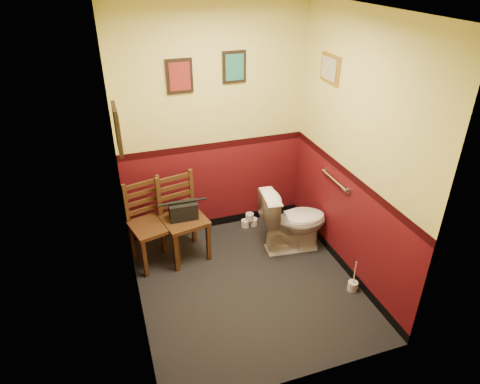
% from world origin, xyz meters
% --- Properties ---
extents(floor, '(2.20, 2.40, 0.00)m').
position_xyz_m(floor, '(0.00, 0.00, 0.00)').
color(floor, black).
rests_on(floor, ground).
extents(ceiling, '(2.20, 2.40, 0.00)m').
position_xyz_m(ceiling, '(0.00, 0.00, 2.70)').
color(ceiling, silver).
rests_on(ceiling, ground).
extents(wall_back, '(2.20, 0.00, 2.70)m').
position_xyz_m(wall_back, '(0.00, 1.20, 1.35)').
color(wall_back, '#550E14').
rests_on(wall_back, ground).
extents(wall_front, '(2.20, 0.00, 2.70)m').
position_xyz_m(wall_front, '(0.00, -1.20, 1.35)').
color(wall_front, '#550E14').
rests_on(wall_front, ground).
extents(wall_left, '(0.00, 2.40, 2.70)m').
position_xyz_m(wall_left, '(-1.10, 0.00, 1.35)').
color(wall_left, '#550E14').
rests_on(wall_left, ground).
extents(wall_right, '(0.00, 2.40, 2.70)m').
position_xyz_m(wall_right, '(1.10, 0.00, 1.35)').
color(wall_right, '#550E14').
rests_on(wall_right, ground).
extents(grab_bar, '(0.05, 0.56, 0.06)m').
position_xyz_m(grab_bar, '(1.07, 0.25, 0.95)').
color(grab_bar, silver).
rests_on(grab_bar, wall_right).
extents(framed_print_back_a, '(0.28, 0.04, 0.36)m').
position_xyz_m(framed_print_back_a, '(-0.35, 1.18, 1.95)').
color(framed_print_back_a, black).
rests_on(framed_print_back_a, wall_back).
extents(framed_print_back_b, '(0.26, 0.04, 0.34)m').
position_xyz_m(framed_print_back_b, '(0.25, 1.18, 2.00)').
color(framed_print_back_b, black).
rests_on(framed_print_back_b, wall_back).
extents(framed_print_left, '(0.04, 0.30, 0.38)m').
position_xyz_m(framed_print_left, '(-1.08, 0.10, 1.85)').
color(framed_print_left, black).
rests_on(framed_print_left, wall_left).
extents(framed_print_right, '(0.04, 0.34, 0.28)m').
position_xyz_m(framed_print_right, '(1.08, 0.60, 2.05)').
color(framed_print_right, olive).
rests_on(framed_print_right, wall_right).
extents(toilet, '(0.81, 0.51, 0.75)m').
position_xyz_m(toilet, '(0.72, 0.46, 0.38)').
color(toilet, white).
rests_on(toilet, floor).
extents(toilet_brush, '(0.10, 0.10, 0.37)m').
position_xyz_m(toilet_brush, '(1.01, -0.42, 0.06)').
color(toilet_brush, silver).
rests_on(toilet_brush, floor).
extents(chair_left, '(0.54, 0.54, 0.96)m').
position_xyz_m(chair_left, '(-0.86, 0.77, 0.48)').
color(chair_left, '#533218').
rests_on(chair_left, floor).
extents(chair_right, '(0.54, 0.54, 0.98)m').
position_xyz_m(chair_right, '(-0.51, 0.75, 0.49)').
color(chair_right, '#533218').
rests_on(chair_right, floor).
extents(handbag, '(0.31, 0.16, 0.22)m').
position_xyz_m(handbag, '(-0.50, 0.71, 0.61)').
color(handbag, black).
rests_on(handbag, chair_right).
extents(tp_stack, '(0.21, 0.11, 0.18)m').
position_xyz_m(tp_stack, '(0.40, 1.05, 0.08)').
color(tp_stack, silver).
rests_on(tp_stack, floor).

